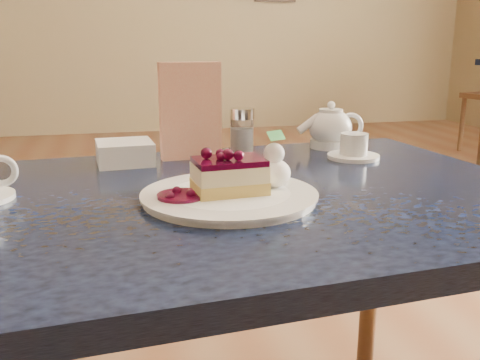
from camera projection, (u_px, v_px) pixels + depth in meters
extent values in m
cube|color=#152040|center=(221.00, 203.00, 0.88)|extent=(1.14, 0.80, 0.04)
cylinder|color=#422B13|center=(371.00, 278.00, 1.40)|extent=(0.05, 0.05, 0.65)
cylinder|color=white|center=(229.00, 196.00, 0.83)|extent=(0.27, 0.27, 0.01)
cube|color=#E2C459|center=(229.00, 186.00, 0.83)|extent=(0.11, 0.08, 0.02)
cube|color=beige|center=(229.00, 172.00, 0.82)|extent=(0.11, 0.08, 0.03)
cube|color=black|center=(229.00, 161.00, 0.82)|extent=(0.11, 0.08, 0.01)
ellipsoid|color=white|center=(274.00, 173.00, 0.86)|extent=(0.05, 0.05, 0.05)
cylinder|color=black|center=(181.00, 196.00, 0.80)|extent=(0.07, 0.07, 0.01)
torus|color=white|center=(1.00, 171.00, 0.83)|extent=(0.05, 0.01, 0.05)
cylinder|color=white|center=(353.00, 156.00, 1.13)|extent=(0.11, 0.11, 0.01)
cylinder|color=white|center=(354.00, 144.00, 1.12)|extent=(0.06, 0.06, 0.05)
ellipsoid|color=white|center=(330.00, 130.00, 1.24)|extent=(0.10, 0.10, 0.08)
cylinder|color=white|center=(331.00, 109.00, 1.22)|extent=(0.05, 0.05, 0.01)
cylinder|color=white|center=(302.00, 131.00, 1.22)|extent=(0.06, 0.02, 0.05)
cube|color=#FFE3AF|center=(190.00, 111.00, 1.11)|extent=(0.13, 0.04, 0.20)
cylinder|color=white|center=(242.00, 136.00, 1.17)|extent=(0.05, 0.05, 0.08)
cylinder|color=silver|center=(242.00, 113.00, 1.16)|extent=(0.05, 0.05, 0.02)
cube|color=white|center=(125.00, 153.00, 1.08)|extent=(0.12, 0.12, 0.05)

